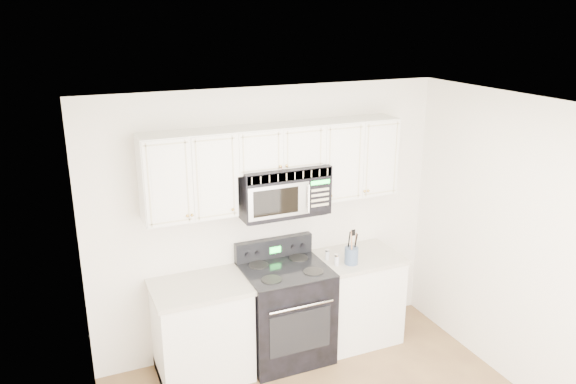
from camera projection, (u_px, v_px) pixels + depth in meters
room at (361, 302)px, 3.92m from camera, size 3.51×3.51×2.61m
base_cabinet_left at (202, 333)px, 5.14m from camera, size 0.86×0.65×0.92m
base_cabinet_right at (354, 300)px, 5.74m from camera, size 0.86×0.65×0.92m
range at (285, 311)px, 5.41m from camera, size 0.79×0.72×1.13m
upper_cabinets at (276, 162)px, 5.11m from camera, size 2.44×0.37×0.75m
microwave at (282, 189)px, 5.16m from camera, size 0.83×0.46×0.46m
utensil_crock at (351, 255)px, 5.39m from camera, size 0.13×0.13×0.35m
shaker_salt at (337, 260)px, 5.36m from camera, size 0.05×0.05×0.11m
shaker_pepper at (327, 255)px, 5.48m from camera, size 0.04×0.04×0.11m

